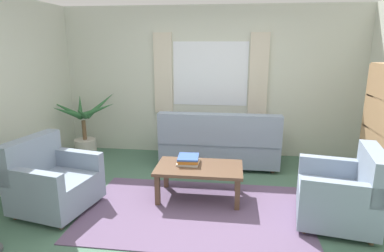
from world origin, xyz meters
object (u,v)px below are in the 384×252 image
(couch, at_px, (219,144))
(potted_plant, at_px, (85,131))
(coffee_table, at_px, (199,171))
(book_stack_on_table, at_px, (188,160))
(armchair_right, at_px, (343,194))
(armchair_left, at_px, (52,181))

(couch, bearing_deg, potted_plant, -2.46)
(couch, height_order, potted_plant, potted_plant)
(couch, relative_size, potted_plant, 1.67)
(couch, bearing_deg, coffee_table, 80.66)
(coffee_table, height_order, book_stack_on_table, book_stack_on_table)
(armchair_right, bearing_deg, armchair_left, -78.51)
(couch, bearing_deg, book_stack_on_table, 72.74)
(armchair_right, bearing_deg, couch, -128.85)
(armchair_right, distance_m, coffee_table, 1.68)
(armchair_left, xyz_separation_m, potted_plant, (-0.43, 1.83, 0.12))
(coffee_table, bearing_deg, couch, 80.66)
(couch, distance_m, armchair_right, 2.17)
(armchair_left, distance_m, potted_plant, 1.88)
(book_stack_on_table, bearing_deg, armchair_left, -159.60)
(armchair_left, height_order, armchair_right, same)
(couch, relative_size, armchair_left, 1.93)
(armchair_right, relative_size, book_stack_on_table, 3.05)
(couch, relative_size, book_stack_on_table, 5.99)
(couch, xyz_separation_m, coffee_table, (-0.20, -1.23, 0.01))
(coffee_table, bearing_deg, potted_plant, 148.48)
(coffee_table, bearing_deg, armchair_right, -13.85)
(couch, relative_size, armchair_right, 1.96)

